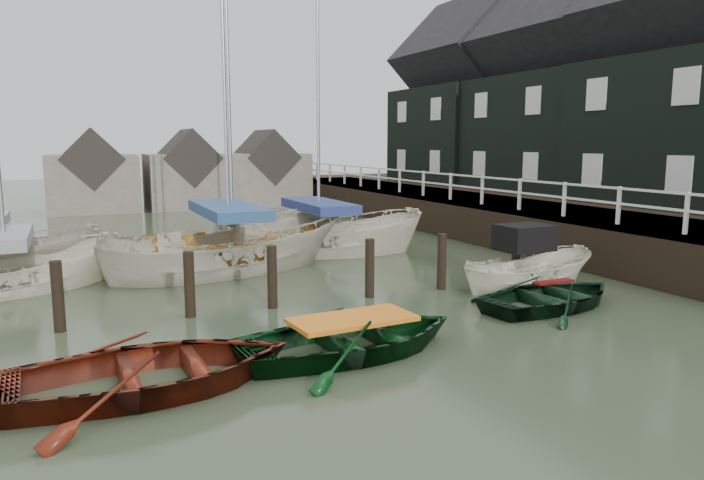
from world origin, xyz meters
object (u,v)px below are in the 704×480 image
rowboat_dkgreen (552,307)px  sailboat_d (319,251)px  sailboat_a (9,289)px  sailboat_b (230,267)px  rowboat_green (352,353)px  rowboat_red (149,390)px  motorboat (527,283)px  sailboat_c (233,261)px

rowboat_dkgreen → sailboat_d: size_ratio=0.31×
sailboat_a → sailboat_d: sailboat_d is taller
sailboat_b → sailboat_d: 3.65m
rowboat_green → sailboat_d: (3.13, 9.57, 0.06)m
rowboat_red → sailboat_d: sailboat_d is taller
sailboat_a → sailboat_d: 9.18m
motorboat → sailboat_d: (-2.97, 6.86, -0.05)m
sailboat_a → sailboat_b: bearing=-102.3°
sailboat_a → sailboat_b: sailboat_b is taller
sailboat_c → rowboat_dkgreen: bearing=-154.9°
rowboat_green → sailboat_b: sailboat_b is taller
motorboat → sailboat_d: size_ratio=0.32×
rowboat_dkgreen → sailboat_d: 8.87m
sailboat_d → rowboat_green: bearing=-179.3°
rowboat_red → motorboat: motorboat is taller
rowboat_green → rowboat_red: bearing=90.7°
sailboat_c → rowboat_red: bearing=152.5°
sailboat_c → sailboat_d: size_ratio=0.87×
rowboat_green → sailboat_c: size_ratio=0.39×
sailboat_a → sailboat_c: sailboat_c is taller
motorboat → sailboat_c: size_ratio=0.37×
rowboat_green → sailboat_c: bearing=-5.0°
rowboat_dkgreen → sailboat_a: size_ratio=0.37×
sailboat_b → sailboat_c: (0.39, 1.18, -0.04)m
sailboat_a → motorboat: bearing=-129.5°
rowboat_red → rowboat_green: (3.44, 0.28, 0.00)m
rowboat_dkgreen → motorboat: size_ratio=0.95×
sailboat_b → sailboat_c: size_ratio=1.19×
rowboat_red → rowboat_green: size_ratio=1.06×
rowboat_dkgreen → rowboat_green: bearing=92.2°
sailboat_d → motorboat: bearing=-137.8°
sailboat_c → motorboat: bearing=-144.9°
motorboat → sailboat_a: bearing=65.7°
motorboat → sailboat_d: bearing=21.6°
sailboat_d → rowboat_dkgreen: bearing=-146.5°
rowboat_red → motorboat: bearing=-75.1°
motorboat → sailboat_a: (-11.95, 4.95, -0.05)m
rowboat_red → rowboat_dkgreen: (8.81, 1.27, 0.00)m
rowboat_red → sailboat_c: sailboat_c is taller
rowboat_green → rowboat_dkgreen: bearing=-83.4°
motorboat → sailboat_b: size_ratio=0.31×
rowboat_dkgreen → sailboat_c: 9.81m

